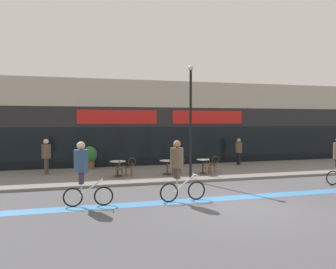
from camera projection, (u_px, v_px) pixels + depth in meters
name	position (u px, v px, depth m)	size (l,w,h in m)	color
ground_plane	(241.00, 207.00, 10.92)	(120.00, 120.00, 0.00)	#4C4C51
sidewalk_slab	(177.00, 172.00, 17.90)	(40.00, 5.50, 0.12)	slate
storefront_facade	(157.00, 124.00, 22.33)	(40.00, 4.06, 5.38)	#B2A899
bike_lane_stripe	(224.00, 198.00, 12.15)	(36.00, 0.70, 0.01)	#3D7AB7
bistro_table_0	(118.00, 165.00, 16.31)	(0.80, 0.80, 0.76)	black
bistro_table_1	(167.00, 164.00, 16.90)	(0.78, 0.78, 0.72)	black
bistro_table_2	(203.00, 163.00, 17.19)	(0.69, 0.69, 0.74)	black
cafe_chair_0_near	(119.00, 168.00, 15.71)	(0.41, 0.58, 0.90)	#4C3823
cafe_chair_0_side	(130.00, 165.00, 16.48)	(0.58, 0.41, 0.90)	#4C3823
cafe_chair_1_near	(170.00, 166.00, 16.29)	(0.44, 0.60, 0.90)	#4C3823
cafe_chair_1_side	(179.00, 164.00, 17.05)	(0.60, 0.45, 0.90)	#4C3823
cafe_chair_2_near	(207.00, 165.00, 16.58)	(0.41, 0.58, 0.90)	#4C3823
cafe_chair_2_side	(214.00, 163.00, 17.35)	(0.59, 0.43, 0.90)	#4C3823
planter_pot	(90.00, 156.00, 18.74)	(0.82, 0.82, 1.33)	brown
lamp_post	(191.00, 114.00, 15.58)	(0.26, 0.26, 5.40)	black
cyclist_1	(82.00, 167.00, 10.95)	(1.66, 0.56, 2.20)	black
cyclist_2	(178.00, 166.00, 11.64)	(1.75, 0.54, 2.20)	black
pedestrian_near_end	(239.00, 149.00, 20.60)	(0.45, 0.45, 1.65)	black
pedestrian_far_end	(46.00, 153.00, 16.92)	(0.56, 0.56, 1.83)	#4C3D2D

